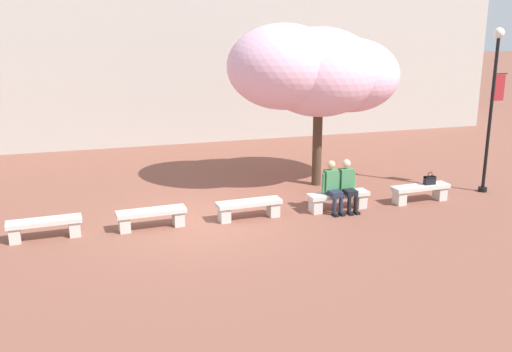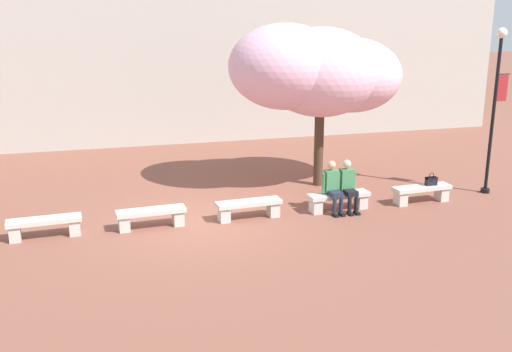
{
  "view_description": "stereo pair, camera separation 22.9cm",
  "coord_description": "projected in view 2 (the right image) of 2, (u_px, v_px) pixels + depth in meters",
  "views": [
    {
      "loc": [
        -2.56,
        -13.18,
        4.88
      ],
      "look_at": [
        1.4,
        0.2,
        1.0
      ],
      "focal_mm": 42.0,
      "sensor_mm": 36.0,
      "label": 1
    },
    {
      "loc": [
        -2.34,
        -13.25,
        4.88
      ],
      "look_at": [
        1.4,
        0.2,
        1.0
      ],
      "focal_mm": 42.0,
      "sensor_mm": 36.0,
      "label": 2
    }
  ],
  "objects": [
    {
      "name": "person_seated_right",
      "position": [
        348.0,
        184.0,
        14.93
      ],
      "size": [
        0.51,
        0.7,
        1.29
      ],
      "color": "black",
      "rests_on": "ground"
    },
    {
      "name": "stone_bench_near_east",
      "position": [
        249.0,
        207.0,
        14.43
      ],
      "size": [
        1.61,
        0.51,
        0.45
      ],
      "color": "beige",
      "rests_on": "ground"
    },
    {
      "name": "ground_plane",
      "position": [
        201.0,
        223.0,
        14.21
      ],
      "size": [
        100.0,
        100.0,
        0.0
      ],
      "primitive_type": "plane",
      "color": "brown"
    },
    {
      "name": "cherry_tree_main",
      "position": [
        317.0,
        71.0,
        16.49
      ],
      "size": [
        5.0,
        3.36,
        4.56
      ],
      "color": "#473323",
      "rests_on": "ground"
    },
    {
      "name": "stone_bench_far_east",
      "position": [
        422.0,
        192.0,
        15.64
      ],
      "size": [
        1.61,
        0.51,
        0.45
      ],
      "color": "beige",
      "rests_on": "ground"
    },
    {
      "name": "building_facade",
      "position": [
        147.0,
        12.0,
        22.94
      ],
      "size": [
        28.0,
        4.0,
        9.58
      ],
      "primitive_type": "cube",
      "color": "#B7B2A8",
      "rests_on": "ground"
    },
    {
      "name": "lamp_post_with_banner",
      "position": [
        495.0,
        97.0,
        15.87
      ],
      "size": [
        0.54,
        0.28,
        4.45
      ],
      "color": "black",
      "rests_on": "ground"
    },
    {
      "name": "person_seated_left",
      "position": [
        333.0,
        185.0,
        14.83
      ],
      "size": [
        0.51,
        0.7,
        1.29
      ],
      "color": "black",
      "rests_on": "ground"
    },
    {
      "name": "stone_bench_east_end",
      "position": [
        339.0,
        199.0,
        15.04
      ],
      "size": [
        1.61,
        0.51,
        0.45
      ],
      "color": "beige",
      "rests_on": "ground"
    },
    {
      "name": "handbag",
      "position": [
        431.0,
        180.0,
        15.64
      ],
      "size": [
        0.3,
        0.15,
        0.34
      ],
      "color": "black",
      "rests_on": "stone_bench_far_east"
    },
    {
      "name": "stone_bench_center",
      "position": [
        151.0,
        216.0,
        13.83
      ],
      "size": [
        1.61,
        0.51,
        0.45
      ],
      "color": "beige",
      "rests_on": "ground"
    },
    {
      "name": "stone_bench_near_west",
      "position": [
        45.0,
        225.0,
        13.22
      ],
      "size": [
        1.61,
        0.51,
        0.45
      ],
      "color": "beige",
      "rests_on": "ground"
    }
  ]
}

